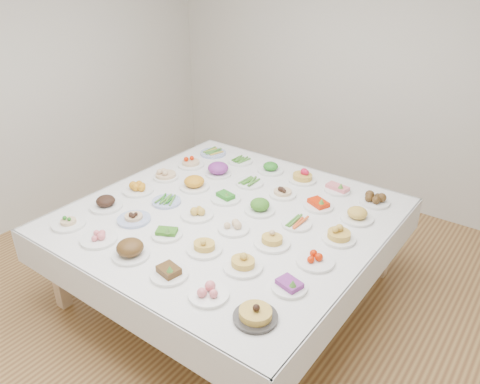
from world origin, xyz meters
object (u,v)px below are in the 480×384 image
Objects in this scene: dish_18 at (166,172)px; dish_35 at (375,197)px; display_table at (229,221)px; dish_0 at (68,220)px.

dish_18 reaches higher than dish_35.
dish_0 is (-0.86, -0.86, 0.11)m from display_table.
display_table is 0.88m from dish_18.
display_table is 1.21m from dish_35.
display_table is at bearing -11.12° from dish_18.
dish_0 is 1.01× the size of dish_18.
dish_18 reaches higher than display_table.
dish_35 is (1.72, 1.71, 0.01)m from dish_0.
dish_0 is 1.01× the size of dish_35.
dish_0 is at bearing -90.56° from dish_18.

